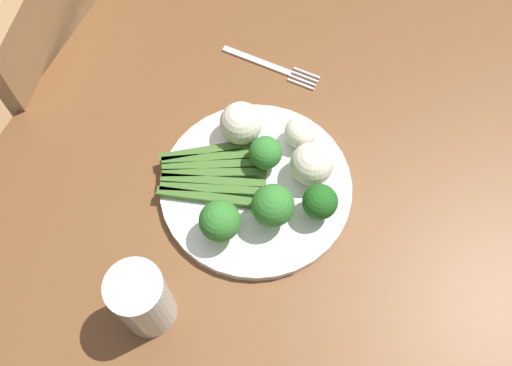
{
  "coord_description": "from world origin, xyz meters",
  "views": [
    {
      "loc": [
        0.24,
        0.08,
        1.46
      ],
      "look_at": [
        -0.07,
        -0.05,
        0.77
      ],
      "focal_mm": 38.81,
      "sensor_mm": 36.0,
      "label": 1
    }
  ],
  "objects_px": {
    "asparagus_bundle": "(213,174)",
    "broccoli_back_right": "(265,153)",
    "broccoli_back": "(273,206)",
    "fork": "(271,66)",
    "cauliflower_front": "(300,132)",
    "cauliflower_edge": "(312,164)",
    "dining_table": "(267,270)",
    "cauliflower_front_left": "(241,123)",
    "water_glass": "(142,300)",
    "plate": "(256,187)",
    "chair": "(51,95)",
    "broccoli_left": "(220,221)",
    "broccoli_near_center": "(320,202)"
  },
  "relations": [
    {
      "from": "dining_table",
      "to": "plate",
      "type": "height_order",
      "value": "plate"
    },
    {
      "from": "broccoli_left",
      "to": "broccoli_near_center",
      "type": "relative_size",
      "value": 1.15
    },
    {
      "from": "broccoli_back",
      "to": "fork",
      "type": "xyz_separation_m",
      "value": [
        -0.25,
        -0.1,
        -0.05
      ]
    },
    {
      "from": "cauliflower_front",
      "to": "water_glass",
      "type": "relative_size",
      "value": 0.38
    },
    {
      "from": "cauliflower_edge",
      "to": "broccoli_left",
      "type": "bearing_deg",
      "value": -32.03
    },
    {
      "from": "broccoli_left",
      "to": "broccoli_back_right",
      "type": "height_order",
      "value": "broccoli_left"
    },
    {
      "from": "dining_table",
      "to": "broccoli_left",
      "type": "xyz_separation_m",
      "value": [
        0.01,
        -0.06,
        0.16
      ]
    },
    {
      "from": "chair",
      "to": "cauliflower_front",
      "type": "distance_m",
      "value": 0.63
    },
    {
      "from": "fork",
      "to": "plate",
      "type": "bearing_deg",
      "value": -70.8
    },
    {
      "from": "cauliflower_front",
      "to": "cauliflower_edge",
      "type": "bearing_deg",
      "value": 35.88
    },
    {
      "from": "asparagus_bundle",
      "to": "cauliflower_edge",
      "type": "bearing_deg",
      "value": 0.38
    },
    {
      "from": "chair",
      "to": "broccoli_back_right",
      "type": "relative_size",
      "value": 15.18
    },
    {
      "from": "broccoli_near_center",
      "to": "chair",
      "type": "bearing_deg",
      "value": -104.32
    },
    {
      "from": "plate",
      "to": "chair",
      "type": "bearing_deg",
      "value": -106.03
    },
    {
      "from": "asparagus_bundle",
      "to": "broccoli_back_right",
      "type": "distance_m",
      "value": 0.08
    },
    {
      "from": "cauliflower_front_left",
      "to": "cauliflower_edge",
      "type": "relative_size",
      "value": 1.02
    },
    {
      "from": "chair",
      "to": "fork",
      "type": "relative_size",
      "value": 5.25
    },
    {
      "from": "cauliflower_front_left",
      "to": "water_glass",
      "type": "relative_size",
      "value": 0.52
    },
    {
      "from": "broccoli_back_right",
      "to": "cauliflower_front",
      "type": "relative_size",
      "value": 1.25
    },
    {
      "from": "cauliflower_front_left",
      "to": "broccoli_near_center",
      "type": "bearing_deg",
      "value": 62.61
    },
    {
      "from": "chair",
      "to": "broccoli_left",
      "type": "bearing_deg",
      "value": 54.2
    },
    {
      "from": "asparagus_bundle",
      "to": "broccoli_left",
      "type": "xyz_separation_m",
      "value": [
        0.07,
        0.05,
        0.03
      ]
    },
    {
      "from": "broccoli_left",
      "to": "broccoli_back_right",
      "type": "xyz_separation_m",
      "value": [
        -0.12,
        0.02,
        -0.01
      ]
    },
    {
      "from": "plate",
      "to": "broccoli_left",
      "type": "bearing_deg",
      "value": -10.71
    },
    {
      "from": "cauliflower_edge",
      "to": "cauliflower_front",
      "type": "relative_size",
      "value": 1.32
    },
    {
      "from": "cauliflower_front_left",
      "to": "fork",
      "type": "relative_size",
      "value": 0.37
    },
    {
      "from": "asparagus_bundle",
      "to": "cauliflower_front_left",
      "type": "xyz_separation_m",
      "value": [
        -0.08,
        0.01,
        0.02
      ]
    },
    {
      "from": "broccoli_near_center",
      "to": "cauliflower_front_left",
      "type": "height_order",
      "value": "cauliflower_front_left"
    },
    {
      "from": "asparagus_bundle",
      "to": "water_glass",
      "type": "relative_size",
      "value": 1.4
    },
    {
      "from": "plate",
      "to": "broccoli_back",
      "type": "xyz_separation_m",
      "value": [
        0.04,
        0.04,
        0.05
      ]
    },
    {
      "from": "broccoli_back_right",
      "to": "broccoli_left",
      "type": "bearing_deg",
      "value": -7.47
    },
    {
      "from": "broccoli_back",
      "to": "broccoli_back_right",
      "type": "relative_size",
      "value": 1.22
    },
    {
      "from": "water_glass",
      "to": "broccoli_left",
      "type": "bearing_deg",
      "value": 161.66
    },
    {
      "from": "dining_table",
      "to": "cauliflower_front_left",
      "type": "distance_m",
      "value": 0.23
    },
    {
      "from": "broccoli_left",
      "to": "cauliflower_edge",
      "type": "distance_m",
      "value": 0.15
    },
    {
      "from": "chair",
      "to": "water_glass",
      "type": "height_order",
      "value": "same"
    },
    {
      "from": "dining_table",
      "to": "broccoli_back_right",
      "type": "xyz_separation_m",
      "value": [
        -0.11,
        -0.05,
        0.15
      ]
    },
    {
      "from": "plate",
      "to": "broccoli_back_right",
      "type": "distance_m",
      "value": 0.05
    },
    {
      "from": "broccoli_back_right",
      "to": "fork",
      "type": "relative_size",
      "value": 0.35
    },
    {
      "from": "plate",
      "to": "broccoli_near_center",
      "type": "height_order",
      "value": "broccoli_near_center"
    },
    {
      "from": "cauliflower_edge",
      "to": "water_glass",
      "type": "distance_m",
      "value": 0.29
    },
    {
      "from": "dining_table",
      "to": "broccoli_back",
      "type": "relative_size",
      "value": 19.66
    },
    {
      "from": "broccoli_left",
      "to": "cauliflower_edge",
      "type": "relative_size",
      "value": 1.11
    },
    {
      "from": "chair",
      "to": "cauliflower_front_left",
      "type": "height_order",
      "value": "chair"
    },
    {
      "from": "plate",
      "to": "cauliflower_edge",
      "type": "distance_m",
      "value": 0.09
    },
    {
      "from": "dining_table",
      "to": "cauliflower_edge",
      "type": "xyz_separation_m",
      "value": [
        -0.12,
        0.02,
        0.15
      ]
    },
    {
      "from": "broccoli_back",
      "to": "dining_table",
      "type": "bearing_deg",
      "value": 14.42
    },
    {
      "from": "broccoli_near_center",
      "to": "broccoli_back_right",
      "type": "bearing_deg",
      "value": -114.0
    },
    {
      "from": "asparagus_bundle",
      "to": "broccoli_back_right",
      "type": "xyz_separation_m",
      "value": [
        -0.05,
        0.06,
        0.03
      ]
    },
    {
      "from": "cauliflower_edge",
      "to": "asparagus_bundle",
      "type": "bearing_deg",
      "value": -66.48
    }
  ]
}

